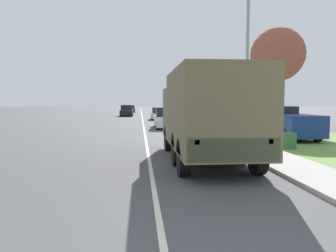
{
  "coord_description": "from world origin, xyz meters",
  "views": [
    {
      "loc": [
        -0.33,
        -1.08,
        2.1
      ],
      "look_at": [
        0.78,
        11.77,
        1.13
      ],
      "focal_mm": 35.0,
      "sensor_mm": 36.0,
      "label": 1
    }
  ],
  "objects_px": {
    "car_second_ahead": "(159,114)",
    "car_fourth_ahead": "(130,109)",
    "car_third_ahead": "(127,111)",
    "pickup_truck": "(286,123)",
    "military_truck": "(206,112)",
    "lamp_post": "(244,40)",
    "car_nearest_ahead": "(166,119)"
  },
  "relations": [
    {
      "from": "lamp_post",
      "to": "military_truck",
      "type": "bearing_deg",
      "value": -123.03
    },
    {
      "from": "military_truck",
      "to": "car_second_ahead",
      "type": "height_order",
      "value": "military_truck"
    },
    {
      "from": "military_truck",
      "to": "car_third_ahead",
      "type": "xyz_separation_m",
      "value": [
        -4.15,
        36.13,
        -1.0
      ]
    },
    {
      "from": "military_truck",
      "to": "car_second_ahead",
      "type": "relative_size",
      "value": 1.68
    },
    {
      "from": "military_truck",
      "to": "car_nearest_ahead",
      "type": "xyz_separation_m",
      "value": [
        -0.23,
        14.62,
        -0.99
      ]
    },
    {
      "from": "military_truck",
      "to": "pickup_truck",
      "type": "bearing_deg",
      "value": 48.16
    },
    {
      "from": "car_second_ahead",
      "to": "pickup_truck",
      "type": "height_order",
      "value": "pickup_truck"
    },
    {
      "from": "car_nearest_ahead",
      "to": "pickup_truck",
      "type": "relative_size",
      "value": 0.87
    },
    {
      "from": "military_truck",
      "to": "car_fourth_ahead",
      "type": "height_order",
      "value": "military_truck"
    },
    {
      "from": "car_second_ahead",
      "to": "car_fourth_ahead",
      "type": "xyz_separation_m",
      "value": [
        -4.0,
        26.08,
        -0.01
      ]
    },
    {
      "from": "military_truck",
      "to": "pickup_truck",
      "type": "height_order",
      "value": "military_truck"
    },
    {
      "from": "car_nearest_ahead",
      "to": "car_fourth_ahead",
      "type": "relative_size",
      "value": 0.92
    },
    {
      "from": "car_fourth_ahead",
      "to": "pickup_truck",
      "type": "xyz_separation_m",
      "value": [
        10.08,
        -46.02,
        0.26
      ]
    },
    {
      "from": "car_nearest_ahead",
      "to": "car_second_ahead",
      "type": "bearing_deg",
      "value": 89.2
    },
    {
      "from": "military_truck",
      "to": "car_third_ahead",
      "type": "relative_size",
      "value": 1.55
    },
    {
      "from": "military_truck",
      "to": "car_second_ahead",
      "type": "distance_m",
      "value": 26.69
    },
    {
      "from": "car_nearest_ahead",
      "to": "pickup_truck",
      "type": "xyz_separation_m",
      "value": [
        6.25,
        -7.9,
        0.16
      ]
    },
    {
      "from": "car_nearest_ahead",
      "to": "car_third_ahead",
      "type": "distance_m",
      "value": 21.86
    },
    {
      "from": "lamp_post",
      "to": "pickup_truck",
      "type": "bearing_deg",
      "value": 38.5
    },
    {
      "from": "car_second_ahead",
      "to": "pickup_truck",
      "type": "xyz_separation_m",
      "value": [
        6.08,
        -19.94,
        0.26
      ]
    },
    {
      "from": "car_third_ahead",
      "to": "pickup_truck",
      "type": "bearing_deg",
      "value": -70.92
    },
    {
      "from": "car_third_ahead",
      "to": "car_fourth_ahead",
      "type": "relative_size",
      "value": 0.98
    },
    {
      "from": "military_truck",
      "to": "lamp_post",
      "type": "distance_m",
      "value": 5.77
    },
    {
      "from": "car_nearest_ahead",
      "to": "car_third_ahead",
      "type": "xyz_separation_m",
      "value": [
        -3.91,
        21.5,
        -0.01
      ]
    },
    {
      "from": "military_truck",
      "to": "lamp_post",
      "type": "relative_size",
      "value": 0.89
    },
    {
      "from": "military_truck",
      "to": "car_third_ahead",
      "type": "bearing_deg",
      "value": 96.55
    },
    {
      "from": "car_nearest_ahead",
      "to": "car_third_ahead",
      "type": "relative_size",
      "value": 0.95
    },
    {
      "from": "pickup_truck",
      "to": "lamp_post",
      "type": "bearing_deg",
      "value": -141.5
    },
    {
      "from": "lamp_post",
      "to": "car_second_ahead",
      "type": "bearing_deg",
      "value": 96.71
    },
    {
      "from": "car_fourth_ahead",
      "to": "lamp_post",
      "type": "relative_size",
      "value": 0.59
    },
    {
      "from": "car_fourth_ahead",
      "to": "lamp_post",
      "type": "xyz_separation_m",
      "value": [
        6.67,
        -48.74,
        4.32
      ]
    },
    {
      "from": "car_fourth_ahead",
      "to": "car_nearest_ahead",
      "type": "bearing_deg",
      "value": -84.26
    }
  ]
}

